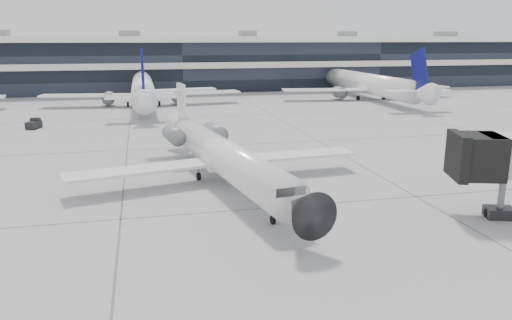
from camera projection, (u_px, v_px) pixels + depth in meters
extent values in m
plane|color=gray|center=(278.00, 207.00, 32.68)|extent=(220.00, 220.00, 0.00)
cube|color=black|center=(178.00, 65.00, 109.10)|extent=(170.00, 22.00, 10.00)
cylinder|color=white|center=(223.00, 156.00, 37.27)|extent=(6.27, 22.85, 2.56)
cone|color=black|center=(302.00, 208.00, 25.87)|extent=(2.96, 3.04, 2.56)
cone|color=white|center=(181.00, 126.00, 48.76)|extent=(2.90, 3.39, 2.43)
cube|color=white|center=(138.00, 170.00, 35.99)|extent=(10.71, 4.82, 0.21)
cube|color=white|center=(291.00, 155.00, 40.56)|extent=(10.61, 3.45, 0.21)
cylinder|color=slate|center=(174.00, 135.00, 43.44)|extent=(1.93, 3.41, 1.42)
cylinder|color=slate|center=(215.00, 132.00, 44.85)|extent=(1.93, 3.41, 1.42)
cube|color=white|center=(181.00, 106.00, 47.78)|extent=(0.67, 2.47, 4.26)
cube|color=white|center=(180.00, 90.00, 47.76)|extent=(6.98, 2.62, 0.15)
cylinder|color=black|center=(273.00, 220.00, 29.64)|extent=(0.26, 0.55, 0.53)
cylinder|color=black|center=(199.00, 176.00, 38.88)|extent=(0.32, 0.64, 0.61)
cylinder|color=black|center=(233.00, 173.00, 39.94)|extent=(0.32, 0.64, 0.61)
cube|color=black|center=(479.00, 156.00, 30.00)|extent=(3.18, 3.54, 2.59)
cylinder|color=slate|center=(501.00, 198.00, 30.49)|extent=(0.41, 0.41, 2.59)
cube|color=black|center=(499.00, 213.00, 30.73)|extent=(1.97, 1.73, 0.65)
cone|color=#F25D0C|center=(221.00, 157.00, 45.19)|extent=(0.36, 0.36, 0.56)
cube|color=#F25D0C|center=(221.00, 160.00, 45.25)|extent=(0.42, 0.42, 0.03)
cube|color=black|center=(34.00, 125.00, 61.02)|extent=(1.80, 2.29, 0.82)
cube|color=black|center=(35.00, 120.00, 61.33)|extent=(1.22, 1.11, 0.46)
cylinder|color=black|center=(33.00, 126.00, 61.85)|extent=(0.29, 0.43, 0.40)
cylinder|color=black|center=(41.00, 126.00, 61.73)|extent=(0.29, 0.43, 0.40)
cylinder|color=black|center=(27.00, 128.00, 60.45)|extent=(0.29, 0.43, 0.40)
cylinder|color=black|center=(35.00, 128.00, 60.33)|extent=(0.29, 0.43, 0.40)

